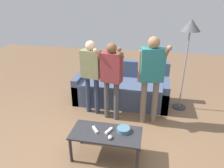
% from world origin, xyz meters
% --- Properties ---
extents(ground_plane, '(12.00, 12.00, 0.00)m').
position_xyz_m(ground_plane, '(0.00, 0.00, 0.00)').
color(ground_plane, brown).
extents(couch, '(1.99, 0.83, 0.87)m').
position_xyz_m(couch, '(-0.05, 1.56, 0.31)').
color(couch, '#475675').
rests_on(couch, ground).
extents(coffee_table, '(1.01, 0.48, 0.42)m').
position_xyz_m(coffee_table, '(0.00, -0.19, 0.37)').
color(coffee_table, '#2D2D33').
rests_on(coffee_table, ground).
extents(snack_bowl, '(0.19, 0.19, 0.06)m').
position_xyz_m(snack_bowl, '(0.24, -0.11, 0.45)').
color(snack_bowl, teal).
rests_on(snack_bowl, coffee_table).
extents(game_remote_nunchuk, '(0.06, 0.09, 0.05)m').
position_xyz_m(game_remote_nunchuk, '(0.08, -0.31, 0.45)').
color(game_remote_nunchuk, white).
rests_on(game_remote_nunchuk, coffee_table).
extents(floor_lamp, '(0.36, 0.36, 1.82)m').
position_xyz_m(floor_lamp, '(1.20, 1.53, 1.59)').
color(floor_lamp, '#2D2D33').
rests_on(floor_lamp, ground).
extents(player_left, '(0.43, 0.38, 1.47)m').
position_xyz_m(player_left, '(-0.55, 0.98, 0.92)').
color(player_left, '#2D3856').
rests_on(player_left, ground).
extents(player_center, '(0.44, 0.35, 1.48)m').
position_xyz_m(player_center, '(-0.13, 0.84, 0.93)').
color(player_center, '#47474C').
rests_on(player_center, ground).
extents(player_right, '(0.52, 0.35, 1.61)m').
position_xyz_m(player_right, '(0.57, 0.86, 1.01)').
color(player_right, '#756656').
rests_on(player_right, ground).
extents(game_remote_wand_near, '(0.12, 0.15, 0.03)m').
position_xyz_m(game_remote_wand_near, '(-0.17, -0.17, 0.44)').
color(game_remote_wand_near, white).
rests_on(game_remote_wand_near, coffee_table).
extents(game_remote_wand_far, '(0.09, 0.16, 0.03)m').
position_xyz_m(game_remote_wand_far, '(0.03, -0.16, 0.44)').
color(game_remote_wand_far, white).
rests_on(game_remote_wand_far, coffee_table).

